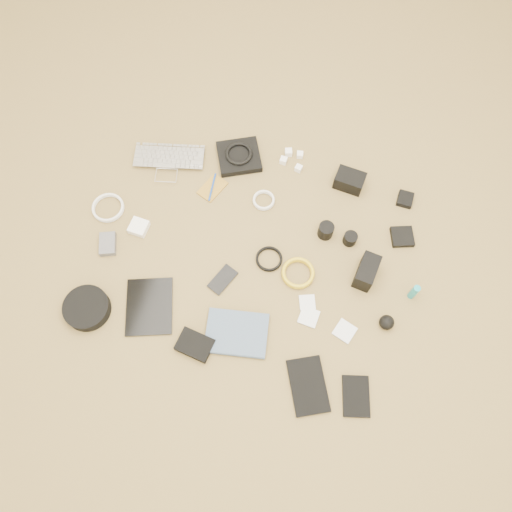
% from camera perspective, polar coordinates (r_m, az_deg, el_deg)
% --- Properties ---
extents(laptop, '(0.36, 0.28, 0.03)m').
position_cam_1_polar(laptop, '(2.32, -10.01, 10.14)').
color(laptop, '#BCBDC1').
rests_on(laptop, ground).
extents(headphone_pouch, '(0.24, 0.24, 0.03)m').
position_cam_1_polar(headphone_pouch, '(2.31, -1.95, 11.27)').
color(headphone_pouch, black).
rests_on(headphone_pouch, ground).
extents(headphones, '(0.16, 0.16, 0.02)m').
position_cam_1_polar(headphones, '(2.29, -1.97, 11.61)').
color(headphones, black).
rests_on(headphones, headphone_pouch).
extents(charger_a, '(0.03, 0.03, 0.03)m').
position_cam_1_polar(charger_a, '(2.31, 3.16, 10.85)').
color(charger_a, white).
rests_on(charger_a, ground).
extents(charger_b, '(0.04, 0.04, 0.03)m').
position_cam_1_polar(charger_b, '(2.33, 3.73, 11.74)').
color(charger_b, white).
rests_on(charger_b, ground).
extents(charger_c, '(0.03, 0.03, 0.03)m').
position_cam_1_polar(charger_c, '(2.33, 5.04, 11.45)').
color(charger_c, white).
rests_on(charger_c, ground).
extents(charger_d, '(0.03, 0.03, 0.03)m').
position_cam_1_polar(charger_d, '(2.29, 4.88, 9.96)').
color(charger_d, white).
rests_on(charger_d, ground).
extents(dslr_camera, '(0.13, 0.10, 0.07)m').
position_cam_1_polar(dslr_camera, '(2.26, 10.64, 8.47)').
color(dslr_camera, black).
rests_on(dslr_camera, ground).
extents(lens_pouch, '(0.07, 0.08, 0.03)m').
position_cam_1_polar(lens_pouch, '(2.29, 16.68, 6.23)').
color(lens_pouch, black).
rests_on(lens_pouch, ground).
extents(notebook_olive, '(0.12, 0.15, 0.01)m').
position_cam_1_polar(notebook_olive, '(2.25, -5.01, 7.76)').
color(notebook_olive, olive).
rests_on(notebook_olive, ground).
extents(pen_blue, '(0.02, 0.14, 0.01)m').
position_cam_1_polar(pen_blue, '(2.24, -5.02, 7.86)').
color(pen_blue, '#143EA7').
rests_on(pen_blue, notebook_olive).
extents(cable_white_a, '(0.13, 0.13, 0.01)m').
position_cam_1_polar(cable_white_a, '(2.20, 0.88, 6.32)').
color(cable_white_a, white).
rests_on(cable_white_a, ground).
extents(lens_a, '(0.08, 0.08, 0.07)m').
position_cam_1_polar(lens_a, '(2.13, 7.98, 2.90)').
color(lens_a, black).
rests_on(lens_a, ground).
extents(lens_b, '(0.07, 0.07, 0.05)m').
position_cam_1_polar(lens_b, '(2.13, 10.71, 1.96)').
color(lens_b, black).
rests_on(lens_b, ground).
extents(card_reader, '(0.11, 0.11, 0.02)m').
position_cam_1_polar(card_reader, '(2.21, 16.36, 2.12)').
color(card_reader, black).
rests_on(card_reader, ground).
extents(power_brick, '(0.08, 0.08, 0.03)m').
position_cam_1_polar(power_brick, '(2.19, -13.24, 3.23)').
color(power_brick, white).
rests_on(power_brick, ground).
extents(cable_white_b, '(0.17, 0.17, 0.01)m').
position_cam_1_polar(cable_white_b, '(2.28, -16.51, 5.24)').
color(cable_white_b, white).
rests_on(cable_white_b, ground).
extents(cable_black, '(0.15, 0.15, 0.01)m').
position_cam_1_polar(cable_black, '(2.08, 1.50, -0.39)').
color(cable_black, black).
rests_on(cable_black, ground).
extents(cable_yellow, '(0.16, 0.16, 0.02)m').
position_cam_1_polar(cable_yellow, '(2.06, 4.80, -2.04)').
color(cable_yellow, gold).
rests_on(cable_yellow, ground).
extents(flash, '(0.09, 0.14, 0.10)m').
position_cam_1_polar(flash, '(2.06, 12.52, -1.77)').
color(flash, black).
rests_on(flash, ground).
extents(lens_cleaner, '(0.04, 0.04, 0.10)m').
position_cam_1_polar(lens_cleaner, '(2.08, 17.60, -3.94)').
color(lens_cleaner, teal).
rests_on(lens_cleaner, ground).
extents(battery_charger, '(0.10, 0.12, 0.03)m').
position_cam_1_polar(battery_charger, '(2.19, -16.59, 1.33)').
color(battery_charger, '#545459').
rests_on(battery_charger, ground).
extents(tablet, '(0.25, 0.28, 0.01)m').
position_cam_1_polar(tablet, '(2.06, -12.09, -5.66)').
color(tablet, black).
rests_on(tablet, ground).
extents(phone, '(0.11, 0.14, 0.01)m').
position_cam_1_polar(phone, '(2.05, -3.83, -2.71)').
color(phone, black).
rests_on(phone, ground).
extents(filter_case_left, '(0.08, 0.08, 0.01)m').
position_cam_1_polar(filter_case_left, '(2.03, 5.87, -5.30)').
color(filter_case_left, silver).
rests_on(filter_case_left, ground).
extents(filter_case_mid, '(0.08, 0.08, 0.01)m').
position_cam_1_polar(filter_case_mid, '(2.01, 6.05, -6.94)').
color(filter_case_mid, silver).
rests_on(filter_case_mid, ground).
extents(filter_case_right, '(0.10, 0.10, 0.01)m').
position_cam_1_polar(filter_case_right, '(2.02, 10.09, -8.45)').
color(filter_case_right, silver).
rests_on(filter_case_right, ground).
extents(air_blower, '(0.06, 0.06, 0.06)m').
position_cam_1_polar(air_blower, '(2.04, 14.71, -7.35)').
color(air_blower, black).
rests_on(air_blower, ground).
extents(headphone_case, '(0.19, 0.19, 0.05)m').
position_cam_1_polar(headphone_case, '(2.10, -18.76, -5.66)').
color(headphone_case, black).
rests_on(headphone_case, ground).
extents(drive_case, '(0.15, 0.12, 0.03)m').
position_cam_1_polar(drive_case, '(1.98, -7.00, -10.05)').
color(drive_case, black).
rests_on(drive_case, ground).
extents(paperback, '(0.26, 0.21, 0.02)m').
position_cam_1_polar(paperback, '(1.96, -2.55, -11.34)').
color(paperback, '#435772').
rests_on(paperback, ground).
extents(notebook_black_a, '(0.21, 0.25, 0.02)m').
position_cam_1_polar(notebook_black_a, '(1.95, 5.97, -14.53)').
color(notebook_black_a, black).
rests_on(notebook_black_a, ground).
extents(notebook_black_b, '(0.13, 0.17, 0.01)m').
position_cam_1_polar(notebook_black_b, '(1.97, 11.35, -15.43)').
color(notebook_black_b, black).
rests_on(notebook_black_b, ground).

